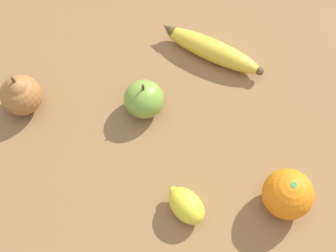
% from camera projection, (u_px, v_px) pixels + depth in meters
% --- Properties ---
extents(ground_plane, '(3.00, 3.00, 0.00)m').
position_uv_depth(ground_plane, '(202.00, 148.00, 0.81)').
color(ground_plane, olive).
extents(banana, '(0.20, 0.13, 0.04)m').
position_uv_depth(banana, '(211.00, 50.00, 0.89)').
color(banana, gold).
rests_on(banana, ground_plane).
extents(orange, '(0.08, 0.08, 0.08)m').
position_uv_depth(orange, '(288.00, 194.00, 0.73)').
color(orange, orange).
rests_on(orange, ground_plane).
extents(pear, '(0.07, 0.07, 0.09)m').
position_uv_depth(pear, '(20.00, 94.00, 0.82)').
color(pear, '#A36633').
rests_on(pear, ground_plane).
extents(apple, '(0.07, 0.07, 0.08)m').
position_uv_depth(apple, '(144.00, 99.00, 0.82)').
color(apple, olive).
rests_on(apple, ground_plane).
extents(lemon, '(0.08, 0.06, 0.05)m').
position_uv_depth(lemon, '(186.00, 206.00, 0.74)').
color(lemon, yellow).
rests_on(lemon, ground_plane).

